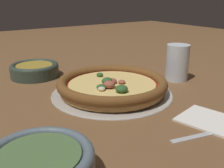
{
  "coord_description": "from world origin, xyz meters",
  "views": [
    {
      "loc": [
        -0.55,
        0.37,
        0.26
      ],
      "look_at": [
        0.0,
        0.0,
        0.03
      ],
      "focal_mm": 42.0,
      "sensor_mm": 36.0,
      "label": 1
    }
  ],
  "objects_px": {
    "napkin": "(221,123)",
    "fork": "(217,131)",
    "pizza_tray": "(112,92)",
    "bowl_far": "(39,166)",
    "pizza": "(112,84)",
    "bowl_near": "(35,69)",
    "drinking_cup": "(177,63)"
  },
  "relations": [
    {
      "from": "pizza",
      "to": "fork",
      "type": "xyz_separation_m",
      "value": [
        -0.29,
        -0.05,
        -0.02
      ]
    },
    {
      "from": "napkin",
      "to": "fork",
      "type": "relative_size",
      "value": 1.01
    },
    {
      "from": "pizza",
      "to": "drinking_cup",
      "type": "height_order",
      "value": "drinking_cup"
    },
    {
      "from": "bowl_far",
      "to": "pizza_tray",
      "type": "bearing_deg",
      "value": -50.0
    },
    {
      "from": "pizza_tray",
      "to": "pizza",
      "type": "relative_size",
      "value": 1.1
    },
    {
      "from": "pizza_tray",
      "to": "bowl_far",
      "type": "relative_size",
      "value": 2.08
    },
    {
      "from": "pizza_tray",
      "to": "fork",
      "type": "height_order",
      "value": "pizza_tray"
    },
    {
      "from": "bowl_far",
      "to": "fork",
      "type": "relative_size",
      "value": 0.85
    },
    {
      "from": "pizza",
      "to": "bowl_far",
      "type": "height_order",
      "value": "bowl_far"
    },
    {
      "from": "bowl_near",
      "to": "napkin",
      "type": "bearing_deg",
      "value": -159.18
    },
    {
      "from": "napkin",
      "to": "pizza_tray",
      "type": "bearing_deg",
      "value": 17.21
    },
    {
      "from": "pizza",
      "to": "bowl_near",
      "type": "relative_size",
      "value": 1.92
    },
    {
      "from": "bowl_far",
      "to": "napkin",
      "type": "relative_size",
      "value": 0.84
    },
    {
      "from": "bowl_far",
      "to": "fork",
      "type": "height_order",
      "value": "bowl_far"
    },
    {
      "from": "pizza",
      "to": "napkin",
      "type": "height_order",
      "value": "pizza"
    },
    {
      "from": "drinking_cup",
      "to": "pizza",
      "type": "bearing_deg",
      "value": 87.09
    },
    {
      "from": "drinking_cup",
      "to": "fork",
      "type": "height_order",
      "value": "drinking_cup"
    },
    {
      "from": "pizza_tray",
      "to": "pizza",
      "type": "xyz_separation_m",
      "value": [
        -0.0,
        0.0,
        0.02
      ]
    },
    {
      "from": "bowl_far",
      "to": "fork",
      "type": "distance_m",
      "value": 0.34
    },
    {
      "from": "napkin",
      "to": "fork",
      "type": "xyz_separation_m",
      "value": [
        -0.02,
        0.03,
        -0.0
      ]
    },
    {
      "from": "bowl_near",
      "to": "napkin",
      "type": "distance_m",
      "value": 0.59
    },
    {
      "from": "pizza_tray",
      "to": "bowl_far",
      "type": "xyz_separation_m",
      "value": [
        -0.24,
        0.28,
        0.02
      ]
    },
    {
      "from": "bowl_near",
      "to": "napkin",
      "type": "relative_size",
      "value": 0.83
    },
    {
      "from": "pizza_tray",
      "to": "bowl_near",
      "type": "relative_size",
      "value": 2.12
    },
    {
      "from": "pizza_tray",
      "to": "drinking_cup",
      "type": "bearing_deg",
      "value": -93.01
    },
    {
      "from": "napkin",
      "to": "fork",
      "type": "height_order",
      "value": "napkin"
    },
    {
      "from": "bowl_far",
      "to": "drinking_cup",
      "type": "distance_m",
      "value": 0.57
    },
    {
      "from": "bowl_near",
      "to": "napkin",
      "type": "xyz_separation_m",
      "value": [
        -0.55,
        -0.21,
        -0.02
      ]
    },
    {
      "from": "pizza",
      "to": "bowl_near",
      "type": "distance_m",
      "value": 0.3
    },
    {
      "from": "napkin",
      "to": "fork",
      "type": "distance_m",
      "value": 0.04
    },
    {
      "from": "pizza",
      "to": "fork",
      "type": "distance_m",
      "value": 0.3
    },
    {
      "from": "pizza_tray",
      "to": "drinking_cup",
      "type": "xyz_separation_m",
      "value": [
        -0.01,
        -0.24,
        0.05
      ]
    }
  ]
}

